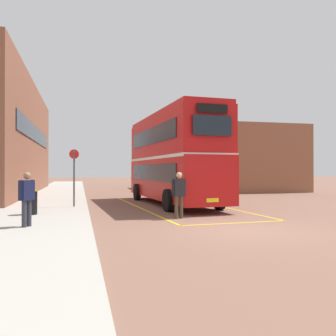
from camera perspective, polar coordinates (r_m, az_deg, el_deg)
The scene contains 10 objects.
ground_plane at distance 25.18m, azimuth -2.55°, elevation -4.49°, with size 135.60×135.60×0.00m, color brown.
sidewalk_left at distance 27.14m, azimuth -17.18°, elevation -4.02°, with size 4.00×57.60×0.14m, color #A39E93.
depot_building_right at distance 37.35m, azimuth 9.00°, elevation 1.17°, with size 8.18×17.32×5.60m.
double_decker_bus at distance 19.29m, azimuth 0.71°, elevation 1.71°, with size 3.19×10.40×4.75m.
single_deck_bus at distance 33.85m, azimuth -1.16°, elevation -0.65°, with size 2.99×9.14×3.02m.
pedestrian_boarding at distance 13.67m, azimuth 1.72°, elevation -3.72°, with size 0.55×0.39×1.75m.
pedestrian_waiting_near at distance 11.59m, azimuth -21.34°, elevation -4.04°, with size 0.44×0.50×1.62m.
litter_bin at distance 14.75m, azimuth -20.82°, elevation -5.07°, with size 0.53×0.53×0.92m.
bus_stop_sign at distance 17.33m, azimuth -14.56°, elevation -0.62°, with size 0.44×0.08×2.65m.
bay_marking_yellow at distance 17.56m, azimuth 2.44°, elevation -6.28°, with size 4.86×12.52×0.01m.
Camera 1 is at (-4.87, -10.24, 1.83)m, focal length 38.75 mm.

